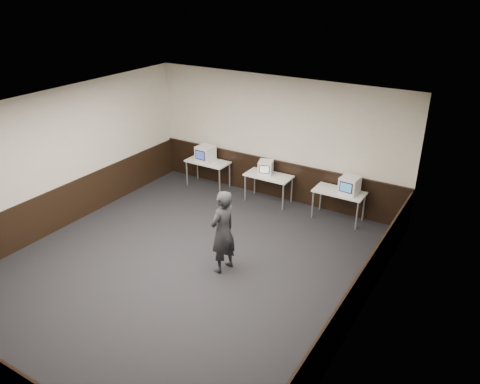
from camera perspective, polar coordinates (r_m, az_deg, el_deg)
name	(u,v)px	position (r m, az deg, el deg)	size (l,w,h in m)	color
floor	(184,268)	(9.67, -6.84, -9.16)	(8.00, 8.00, 0.00)	black
ceiling	(175,114)	(8.33, -7.96, 9.41)	(8.00, 8.00, 0.00)	white
back_wall	(277,139)	(12.02, 4.52, 6.45)	(7.00, 7.00, 0.00)	beige
left_wall	(56,162)	(11.26, -21.54, 3.45)	(8.00, 8.00, 0.00)	beige
right_wall	(361,248)	(7.44, 14.50, -6.61)	(8.00, 8.00, 0.00)	beige
wainscot_back	(275,179)	(12.40, 4.31, 1.60)	(6.98, 0.04, 1.00)	black
wainscot_left	(64,206)	(11.67, -20.64, -1.59)	(0.04, 7.98, 1.00)	black
wainscot_right	(352,305)	(8.06, 13.52, -13.26)	(0.04, 7.98, 1.00)	black
wainscot_rail	(275,161)	(12.18, 4.35, 3.81)	(6.98, 0.06, 0.04)	black
desk_left	(208,163)	(12.94, -3.95, 3.49)	(1.20, 0.60, 0.75)	white
desk_center	(269,178)	(12.01, 3.50, 1.77)	(1.20, 0.60, 0.75)	white
desk_right	(339,194)	(11.34, 12.00, -0.23)	(1.20, 0.60, 0.75)	white
emac_left	(205,154)	(12.85, -4.24, 4.70)	(0.46, 0.49, 0.43)	white
emac_center	(266,167)	(11.99, 3.14, 3.01)	(0.45, 0.46, 0.35)	white
emac_right	(350,185)	(11.17, 13.21, 0.82)	(0.44, 0.47, 0.41)	white
person	(223,232)	(9.12, -2.12, -4.86)	(0.63, 0.41, 1.73)	#222327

